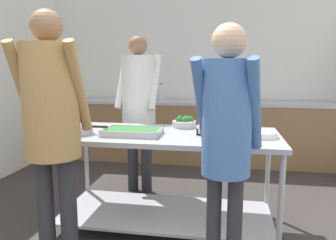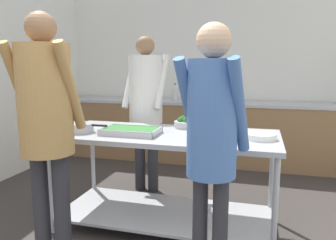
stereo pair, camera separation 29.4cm
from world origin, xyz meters
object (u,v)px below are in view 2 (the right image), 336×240
at_px(sauce_pan, 80,127).
at_px(water_bottle, 175,92).
at_px(broccoli_bowl, 186,123).
at_px(plate_stack, 260,136).
at_px(cook_behind_counter, 146,98).
at_px(guest_serving_left, 212,129).
at_px(serving_tray_roast, 131,131).
at_px(serving_tray_vegetables, 218,131).
at_px(guest_serving_right, 46,113).

bearing_deg(sauce_pan, water_bottle, 84.15).
bearing_deg(broccoli_bowl, plate_stack, -25.92).
xyz_separation_m(cook_behind_counter, water_bottle, (-0.03, 1.46, -0.05)).
xyz_separation_m(sauce_pan, guest_serving_left, (1.25, -0.58, 0.16)).
relative_size(serving_tray_roast, cook_behind_counter, 0.27).
bearing_deg(cook_behind_counter, serving_tray_vegetables, -37.18).
relative_size(serving_tray_vegetables, plate_stack, 1.44).
height_order(sauce_pan, guest_serving_left, guest_serving_left).
relative_size(serving_tray_vegetables, water_bottle, 1.44).
relative_size(broccoli_bowl, water_bottle, 0.88).
bearing_deg(guest_serving_right, plate_stack, 26.60).
bearing_deg(sauce_pan, guest_serving_left, -24.87).
distance_m(serving_tray_vegetables, guest_serving_right, 1.41).
bearing_deg(guest_serving_left, plate_stack, 68.18).
bearing_deg(serving_tray_vegetables, cook_behind_counter, 142.82).
xyz_separation_m(serving_tray_roast, guest_serving_right, (-0.38, -0.63, 0.23)).
bearing_deg(serving_tray_vegetables, sauce_pan, -167.45).
relative_size(plate_stack, guest_serving_left, 0.15).
relative_size(sauce_pan, plate_stack, 1.51).
bearing_deg(serving_tray_vegetables, serving_tray_roast, -162.86).
relative_size(serving_tray_vegetables, guest_serving_left, 0.22).
xyz_separation_m(sauce_pan, guest_serving_right, (0.09, -0.59, 0.21)).
xyz_separation_m(serving_tray_roast, cook_behind_counter, (-0.19, 0.91, 0.20)).
bearing_deg(plate_stack, guest_serving_left, -111.82).
bearing_deg(guest_serving_right, sauce_pan, 98.76).
height_order(sauce_pan, guest_serving_right, guest_serving_right).
xyz_separation_m(broccoli_bowl, cook_behind_counter, (-0.58, 0.49, 0.19)).
xyz_separation_m(serving_tray_vegetables, guest_serving_left, (0.06, -0.85, 0.17)).
distance_m(serving_tray_roast, cook_behind_counter, 0.95).
height_order(sauce_pan, cook_behind_counter, cook_behind_counter).
bearing_deg(serving_tray_vegetables, water_bottle, 113.72).
relative_size(serving_tray_vegetables, guest_serving_right, 0.20).
height_order(broccoli_bowl, guest_serving_left, guest_serving_left).
relative_size(serving_tray_roast, serving_tray_vegetables, 1.30).
bearing_deg(sauce_pan, plate_stack, 5.14).
bearing_deg(serving_tray_vegetables, guest_serving_left, -85.88).
relative_size(serving_tray_roast, water_bottle, 1.88).
bearing_deg(sauce_pan, broccoli_bowl, 28.63).
distance_m(sauce_pan, serving_tray_roast, 0.47).
xyz_separation_m(sauce_pan, serving_tray_vegetables, (1.19, 0.27, -0.02)).
bearing_deg(guest_serving_left, serving_tray_vegetables, 94.12).
height_order(broccoli_bowl, guest_serving_right, guest_serving_right).
relative_size(guest_serving_right, cook_behind_counter, 1.02).
distance_m(broccoli_bowl, plate_stack, 0.76).
height_order(guest_serving_right, cook_behind_counter, guest_serving_right).
distance_m(serving_tray_roast, water_bottle, 2.39).
bearing_deg(cook_behind_counter, guest_serving_left, -57.70).
relative_size(serving_tray_vegetables, cook_behind_counter, 0.21).
distance_m(serving_tray_roast, guest_serving_right, 0.77).
distance_m(guest_serving_left, water_bottle, 3.16).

